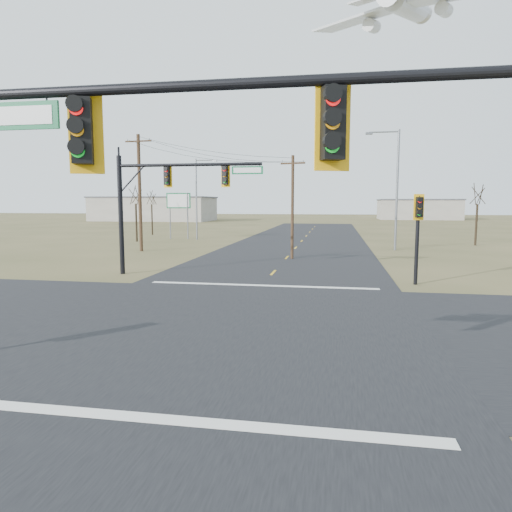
{
  "coord_description": "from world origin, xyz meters",
  "views": [
    {
      "loc": [
        3.76,
        -15.71,
        4.33
      ],
      "look_at": [
        0.84,
        1.0,
        2.34
      ],
      "focal_mm": 32.0,
      "sensor_mm": 36.0,
      "label": 1
    }
  ],
  "objects_px": {
    "utility_pole_far": "(140,191)",
    "streetlight_a": "(395,183)",
    "bare_tree_a": "(136,195)",
    "mast_arm_near": "(343,164)",
    "mast_arm_far": "(167,189)",
    "streetlight_c": "(198,195)",
    "utility_pole_near": "(292,205)",
    "bare_tree_c": "(478,194)",
    "bare_tree_b": "(151,197)",
    "pedestal_signal_ne": "(418,220)",
    "highway_sign": "(179,206)"
  },
  "relations": [
    {
      "from": "utility_pole_far",
      "to": "streetlight_a",
      "type": "height_order",
      "value": "streetlight_a"
    },
    {
      "from": "bare_tree_a",
      "to": "mast_arm_near",
      "type": "bearing_deg",
      "value": -61.72
    },
    {
      "from": "mast_arm_far",
      "to": "streetlight_c",
      "type": "bearing_deg",
      "value": 114.97
    },
    {
      "from": "utility_pole_near",
      "to": "bare_tree_c",
      "type": "relative_size",
      "value": 1.18
    },
    {
      "from": "streetlight_a",
      "to": "bare_tree_a",
      "type": "distance_m",
      "value": 27.62
    },
    {
      "from": "bare_tree_b",
      "to": "bare_tree_c",
      "type": "bearing_deg",
      "value": -13.13
    },
    {
      "from": "mast_arm_far",
      "to": "pedestal_signal_ne",
      "type": "height_order",
      "value": "mast_arm_far"
    },
    {
      "from": "utility_pole_near",
      "to": "highway_sign",
      "type": "bearing_deg",
      "value": 131.26
    },
    {
      "from": "mast_arm_far",
      "to": "bare_tree_a",
      "type": "distance_m",
      "value": 25.35
    },
    {
      "from": "utility_pole_near",
      "to": "streetlight_c",
      "type": "bearing_deg",
      "value": 127.11
    },
    {
      "from": "bare_tree_a",
      "to": "bare_tree_b",
      "type": "bearing_deg",
      "value": 103.63
    },
    {
      "from": "mast_arm_near",
      "to": "bare_tree_b",
      "type": "distance_m",
      "value": 57.22
    },
    {
      "from": "utility_pole_near",
      "to": "streetlight_c",
      "type": "relative_size",
      "value": 0.84
    },
    {
      "from": "mast_arm_near",
      "to": "mast_arm_far",
      "type": "bearing_deg",
      "value": 96.06
    },
    {
      "from": "streetlight_a",
      "to": "streetlight_c",
      "type": "relative_size",
      "value": 1.15
    },
    {
      "from": "mast_arm_near",
      "to": "bare_tree_b",
      "type": "height_order",
      "value": "mast_arm_near"
    },
    {
      "from": "utility_pole_near",
      "to": "utility_pole_far",
      "type": "height_order",
      "value": "utility_pole_far"
    },
    {
      "from": "utility_pole_far",
      "to": "bare_tree_c",
      "type": "relative_size",
      "value": 1.54
    },
    {
      "from": "mast_arm_far",
      "to": "utility_pole_near",
      "type": "distance_m",
      "value": 11.38
    },
    {
      "from": "bare_tree_c",
      "to": "bare_tree_a",
      "type": "bearing_deg",
      "value": -177.56
    },
    {
      "from": "mast_arm_near",
      "to": "utility_pole_far",
      "type": "xyz_separation_m",
      "value": [
        -17.33,
        31.54,
        0.43
      ]
    },
    {
      "from": "utility_pole_far",
      "to": "streetlight_a",
      "type": "relative_size",
      "value": 0.95
    },
    {
      "from": "mast_arm_near",
      "to": "mast_arm_far",
      "type": "distance_m",
      "value": 21.3
    },
    {
      "from": "bare_tree_a",
      "to": "bare_tree_b",
      "type": "height_order",
      "value": "bare_tree_a"
    },
    {
      "from": "mast_arm_near",
      "to": "bare_tree_a",
      "type": "relative_size",
      "value": 1.56
    },
    {
      "from": "pedestal_signal_ne",
      "to": "streetlight_c",
      "type": "distance_m",
      "value": 33.62
    },
    {
      "from": "bare_tree_b",
      "to": "utility_pole_far",
      "type": "bearing_deg",
      "value": -69.93
    },
    {
      "from": "mast_arm_near",
      "to": "streetlight_a",
      "type": "height_order",
      "value": "streetlight_a"
    },
    {
      "from": "bare_tree_b",
      "to": "utility_pole_near",
      "type": "bearing_deg",
      "value": -47.89
    },
    {
      "from": "mast_arm_far",
      "to": "utility_pole_far",
      "type": "height_order",
      "value": "utility_pole_far"
    },
    {
      "from": "utility_pole_near",
      "to": "mast_arm_near",
      "type": "bearing_deg",
      "value": -83.14
    },
    {
      "from": "bare_tree_a",
      "to": "bare_tree_c",
      "type": "height_order",
      "value": "bare_tree_c"
    },
    {
      "from": "highway_sign",
      "to": "mast_arm_far",
      "type": "bearing_deg",
      "value": -75.28
    },
    {
      "from": "highway_sign",
      "to": "streetlight_a",
      "type": "height_order",
      "value": "streetlight_a"
    },
    {
      "from": "bare_tree_a",
      "to": "bare_tree_c",
      "type": "relative_size",
      "value": 0.99
    },
    {
      "from": "pedestal_signal_ne",
      "to": "bare_tree_c",
      "type": "height_order",
      "value": "bare_tree_c"
    },
    {
      "from": "pedestal_signal_ne",
      "to": "bare_tree_c",
      "type": "bearing_deg",
      "value": 54.79
    },
    {
      "from": "utility_pole_near",
      "to": "bare_tree_a",
      "type": "relative_size",
      "value": 1.19
    },
    {
      "from": "pedestal_signal_ne",
      "to": "bare_tree_c",
      "type": "relative_size",
      "value": 0.72
    },
    {
      "from": "mast_arm_far",
      "to": "utility_pole_near",
      "type": "height_order",
      "value": "utility_pole_near"
    },
    {
      "from": "utility_pole_far",
      "to": "bare_tree_b",
      "type": "bearing_deg",
      "value": 110.07
    },
    {
      "from": "utility_pole_near",
      "to": "bare_tree_a",
      "type": "height_order",
      "value": "utility_pole_near"
    },
    {
      "from": "utility_pole_near",
      "to": "streetlight_a",
      "type": "xyz_separation_m",
      "value": [
        8.46,
        8.13,
        1.93
      ]
    },
    {
      "from": "mast_arm_near",
      "to": "highway_sign",
      "type": "bearing_deg",
      "value": 90.57
    },
    {
      "from": "mast_arm_near",
      "to": "highway_sign",
      "type": "xyz_separation_m",
      "value": [
        -18.69,
        45.55,
        -0.96
      ]
    },
    {
      "from": "mast_arm_near",
      "to": "mast_arm_far",
      "type": "xyz_separation_m",
      "value": [
        -9.93,
        18.84,
        0.24
      ]
    },
    {
      "from": "bare_tree_a",
      "to": "bare_tree_b",
      "type": "relative_size",
      "value": 1.05
    },
    {
      "from": "utility_pole_far",
      "to": "streetlight_c",
      "type": "height_order",
      "value": "utility_pole_far"
    },
    {
      "from": "mast_arm_far",
      "to": "pedestal_signal_ne",
      "type": "relative_size",
      "value": 1.84
    },
    {
      "from": "bare_tree_b",
      "to": "bare_tree_c",
      "type": "xyz_separation_m",
      "value": [
        38.68,
        -9.02,
        0.19
      ]
    }
  ]
}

